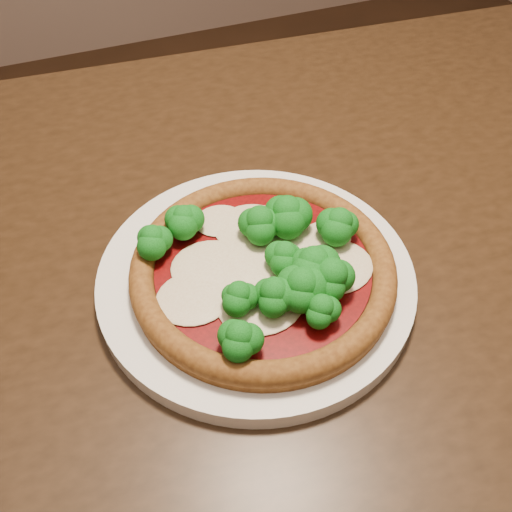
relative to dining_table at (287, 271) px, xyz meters
name	(u,v)px	position (x,y,z in m)	size (l,w,h in m)	color
dining_table	(287,271)	(0.00, 0.00, 0.00)	(1.33, 0.86, 0.75)	black
plate	(256,277)	(-0.07, -0.08, 0.11)	(0.31, 0.31, 0.02)	silver
pizza	(267,266)	(-0.07, -0.09, 0.13)	(0.25, 0.25, 0.06)	brown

